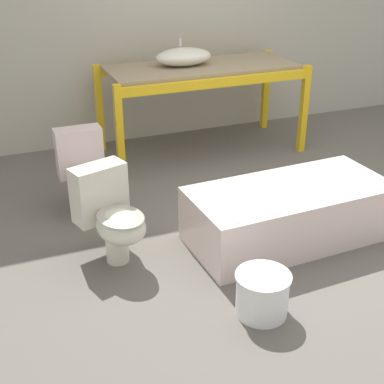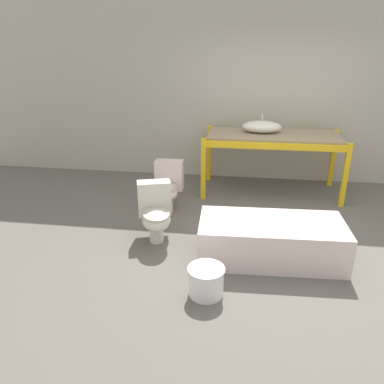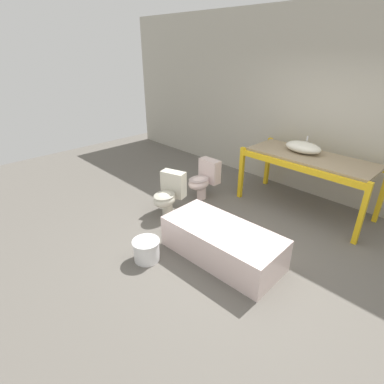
{
  "view_description": "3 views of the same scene",
  "coord_description": "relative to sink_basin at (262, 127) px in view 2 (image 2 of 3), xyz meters",
  "views": [
    {
      "loc": [
        -2.23,
        -3.6,
        2.22
      ],
      "look_at": [
        -0.9,
        -0.3,
        0.47
      ],
      "focal_mm": 50.0,
      "sensor_mm": 36.0,
      "label": 1
    },
    {
      "loc": [
        -0.52,
        -4.18,
        2.28
      ],
      "look_at": [
        -1.06,
        -0.3,
        0.68
      ],
      "focal_mm": 35.0,
      "sensor_mm": 36.0,
      "label": 2
    },
    {
      "loc": [
        1.89,
        -2.98,
        2.53
      ],
      "look_at": [
        -0.92,
        -0.27,
        0.62
      ],
      "focal_mm": 28.0,
      "sensor_mm": 36.0,
      "label": 3
    }
  ],
  "objects": [
    {
      "name": "ground_plane",
      "position": [
        0.24,
        -1.6,
        -1.04
      ],
      "size": [
        12.0,
        12.0,
        0.0
      ],
      "primitive_type": "plane",
      "color": "#666059"
    },
    {
      "name": "warehouse_wall_rear",
      "position": [
        0.24,
        0.63,
        0.56
      ],
      "size": [
        10.8,
        0.08,
        3.2
      ],
      "color": "#B2AD9E",
      "rests_on": "ground_plane"
    },
    {
      "name": "shelving_rack",
      "position": [
        0.18,
        -0.05,
        -0.21
      ],
      "size": [
        2.12,
        0.92,
        0.95
      ],
      "color": "yellow",
      "rests_on": "ground_plane"
    },
    {
      "name": "sink_basin",
      "position": [
        0.0,
        0.0,
        0.0
      ],
      "size": [
        0.6,
        0.35,
        0.26
      ],
      "color": "silver",
      "rests_on": "shelving_rack"
    },
    {
      "name": "bathtub_main",
      "position": [
        0.09,
        -2.07,
        -0.78
      ],
      "size": [
        1.61,
        0.79,
        0.45
      ],
      "rotation": [
        0.0,
        0.0,
        0.04
      ],
      "color": "silver",
      "rests_on": "ground_plane"
    },
    {
      "name": "toilet_near",
      "position": [
        -1.3,
        -0.98,
        -0.66
      ],
      "size": [
        0.4,
        0.58,
        0.7
      ],
      "rotation": [
        0.0,
        0.0,
        -0.0
      ],
      "color": "silver",
      "rests_on": "ground_plane"
    },
    {
      "name": "toilet_far",
      "position": [
        -1.27,
        -1.83,
        -0.66
      ],
      "size": [
        0.52,
        0.66,
        0.7
      ],
      "rotation": [
        0.0,
        0.0,
        0.3
      ],
      "color": "silver",
      "rests_on": "ground_plane"
    },
    {
      "name": "bucket_white",
      "position": [
        -0.56,
        -2.82,
        -0.89
      ],
      "size": [
        0.36,
        0.36,
        0.29
      ],
      "color": "white",
      "rests_on": "ground_plane"
    }
  ]
}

